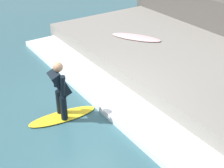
# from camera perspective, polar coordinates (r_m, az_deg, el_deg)

# --- Properties ---
(ground_plane) EXTENTS (28.00, 28.00, 0.00)m
(ground_plane) POSITION_cam_1_polar(r_m,az_deg,el_deg) (7.56, -5.29, -6.38)
(ground_plane) COLOR #335B66
(concrete_ledge) EXTENTS (4.40, 10.71, 0.53)m
(concrete_ledge) POSITION_cam_1_polar(r_m,az_deg,el_deg) (9.52, 14.97, 2.71)
(concrete_ledge) COLOR gray
(concrete_ledge) RESTS_ON ground_plane
(wave_foam_crest) EXTENTS (1.12, 10.18, 0.16)m
(wave_foam_crest) POSITION_cam_1_polar(r_m,az_deg,el_deg) (7.96, 1.20, -3.46)
(wave_foam_crest) COLOR silver
(wave_foam_crest) RESTS_ON ground_plane
(surfboard_riding) EXTENTS (1.71, 0.65, 0.06)m
(surfboard_riding) POSITION_cam_1_polar(r_m,az_deg,el_deg) (7.66, -9.01, -5.85)
(surfboard_riding) COLOR yellow
(surfboard_riding) RESTS_ON ground_plane
(surfer_riding) EXTENTS (0.49, 0.65, 1.41)m
(surfer_riding) POSITION_cam_1_polar(r_m,az_deg,el_deg) (7.22, -9.52, -0.61)
(surfer_riding) COLOR black
(surfer_riding) RESTS_ON surfboard_riding
(surfboard_spare) EXTENTS (1.40, 1.75, 0.06)m
(surfboard_spare) POSITION_cam_1_polar(r_m,az_deg,el_deg) (10.72, 4.44, 8.52)
(surfboard_spare) COLOR beige
(surfboard_spare) RESTS_ON concrete_ledge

